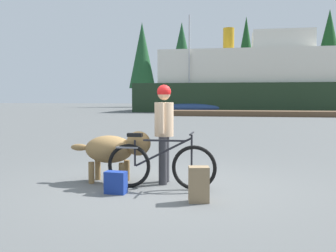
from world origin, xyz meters
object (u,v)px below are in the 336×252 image
object	(u,v)px
handbag_pannier	(116,183)
ferry_boat	(258,82)
person_cyclist	(164,125)
backpack	(199,184)
sailboat_moored	(189,107)
dog	(115,149)
bicycle	(160,165)

from	to	relation	value
handbag_pannier	ferry_boat	size ratio (longest dim) A/B	0.01
person_cyclist	handbag_pannier	xyz separation A→B (m)	(-0.58, -0.84, -0.83)
backpack	handbag_pannier	world-z (taller)	backpack
backpack	sailboat_moored	bearing A→B (deg)	97.56
dog	bicycle	bearing A→B (deg)	-21.59
dog	backpack	distance (m)	1.88
dog	ferry_boat	size ratio (longest dim) A/B	0.06
person_cyclist	sailboat_moored	size ratio (longest dim) A/B	0.18
backpack	person_cyclist	bearing A→B (deg)	122.45
handbag_pannier	backpack	bearing A→B (deg)	-11.60
dog	person_cyclist	bearing A→B (deg)	5.68
dog	ferry_boat	distance (m)	34.59
backpack	handbag_pannier	size ratio (longest dim) A/B	1.48
person_cyclist	ferry_boat	xyz separation A→B (m)	(2.95, 34.22, 1.91)
bicycle	backpack	distance (m)	0.98
bicycle	person_cyclist	size ratio (longest dim) A/B	1.06
person_cyclist	backpack	bearing A→B (deg)	-57.55
person_cyclist	sailboat_moored	bearing A→B (deg)	96.53
handbag_pannier	ferry_boat	bearing A→B (deg)	84.25
person_cyclist	ferry_boat	bearing A→B (deg)	85.08
dog	sailboat_moored	xyz separation A→B (m)	(-2.66, 30.57, -0.06)
person_cyclist	backpack	size ratio (longest dim) A/B	3.34
person_cyclist	dog	bearing A→B (deg)	-174.32
bicycle	person_cyclist	world-z (taller)	person_cyclist
ferry_boat	sailboat_moored	distance (m)	7.81
backpack	sailboat_moored	world-z (taller)	sailboat_moored
sailboat_moored	dog	bearing A→B (deg)	-85.03
bicycle	backpack	size ratio (longest dim) A/B	3.54
person_cyclist	handbag_pannier	size ratio (longest dim) A/B	4.94
backpack	sailboat_moored	distance (m)	31.87
backpack	handbag_pannier	xyz separation A→B (m)	(-1.29, 0.26, -0.08)
person_cyclist	dog	distance (m)	0.93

